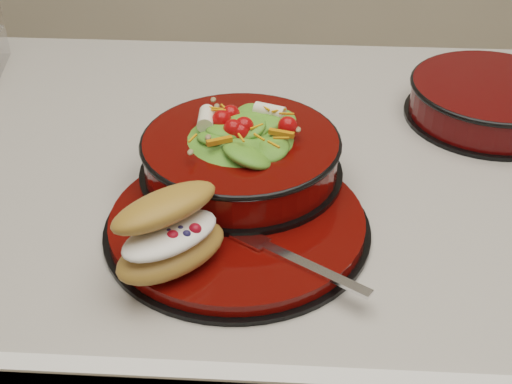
# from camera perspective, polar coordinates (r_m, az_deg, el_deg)

# --- Properties ---
(island_counter) EXTENTS (1.24, 0.74, 0.90)m
(island_counter) POSITION_cam_1_polar(r_m,az_deg,el_deg) (1.24, -6.19, -14.74)
(island_counter) COLOR white
(island_counter) RESTS_ON ground
(dinner_plate) EXTENTS (0.30, 0.30, 0.02)m
(dinner_plate) POSITION_cam_1_polar(r_m,az_deg,el_deg) (0.80, -1.46, -2.55)
(dinner_plate) COLOR black
(dinner_plate) RESTS_ON island_counter
(salad_bowl) EXTENTS (0.25, 0.25, 0.10)m
(salad_bowl) POSITION_cam_1_polar(r_m,az_deg,el_deg) (0.84, -1.23, 3.55)
(salad_bowl) COLOR black
(salad_bowl) RESTS_ON dinner_plate
(croissant) EXTENTS (0.14, 0.15, 0.07)m
(croissant) POSITION_cam_1_polar(r_m,az_deg,el_deg) (0.72, -6.80, -3.29)
(croissant) COLOR #A87133
(croissant) RESTS_ON dinner_plate
(fork) EXTENTS (0.15, 0.11, 0.00)m
(fork) POSITION_cam_1_polar(r_m,az_deg,el_deg) (0.74, 3.09, -5.38)
(fork) COLOR silver
(fork) RESTS_ON dinner_plate
(extra_bowl) EXTENTS (0.24, 0.24, 0.05)m
(extra_bowl) POSITION_cam_1_polar(r_m,az_deg,el_deg) (1.06, 18.28, 7.07)
(extra_bowl) COLOR black
(extra_bowl) RESTS_ON island_counter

